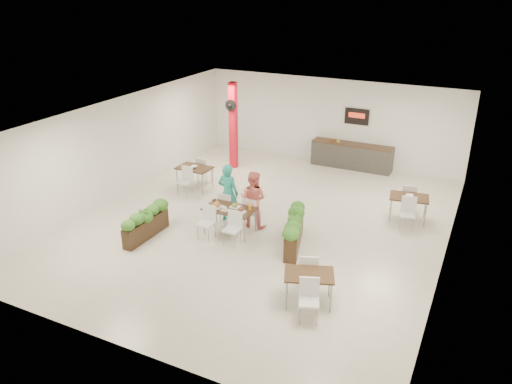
% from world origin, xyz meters
% --- Properties ---
extents(ground, '(12.00, 12.00, 0.00)m').
position_xyz_m(ground, '(0.00, 0.00, 0.00)').
color(ground, beige).
rests_on(ground, ground).
extents(room_shell, '(10.10, 12.10, 3.22)m').
position_xyz_m(room_shell, '(0.00, 0.00, 2.01)').
color(room_shell, white).
rests_on(room_shell, ground).
extents(red_column, '(0.40, 0.41, 3.20)m').
position_xyz_m(red_column, '(-3.00, 3.79, 1.64)').
color(red_column, red).
rests_on(red_column, ground).
extents(service_counter, '(3.00, 0.64, 2.20)m').
position_xyz_m(service_counter, '(1.00, 5.65, 0.49)').
color(service_counter, '#2F2D29').
rests_on(service_counter, ground).
extents(main_table, '(1.41, 1.63, 0.92)m').
position_xyz_m(main_table, '(-0.60, -0.93, 0.64)').
color(main_table, black).
rests_on(main_table, ground).
extents(diner_man, '(0.64, 0.42, 1.75)m').
position_xyz_m(diner_man, '(-0.99, -0.27, 0.88)').
color(diner_man, teal).
rests_on(diner_man, ground).
extents(diner_woman, '(0.82, 0.64, 1.67)m').
position_xyz_m(diner_woman, '(-0.19, -0.27, 0.83)').
color(diner_woman, '#F3766C').
rests_on(diner_woman, ground).
extents(planter_left, '(0.42, 1.78, 0.92)m').
position_xyz_m(planter_left, '(-2.51, -2.18, 0.49)').
color(planter_left, black).
rests_on(planter_left, ground).
extents(planter_right, '(0.86, 2.01, 1.09)m').
position_xyz_m(planter_right, '(1.30, -0.81, 0.51)').
color(planter_right, black).
rests_on(planter_right, ground).
extents(side_table_a, '(1.15, 1.63, 0.92)m').
position_xyz_m(side_table_a, '(-3.20, 1.39, 0.62)').
color(side_table_a, black).
rests_on(side_table_a, ground).
extents(side_table_b, '(1.19, 1.67, 0.92)m').
position_xyz_m(side_table_b, '(3.73, 2.05, 0.62)').
color(side_table_b, black).
rests_on(side_table_b, ground).
extents(side_table_c, '(1.24, 1.66, 0.92)m').
position_xyz_m(side_table_c, '(2.55, -3.09, 0.61)').
color(side_table_c, black).
rests_on(side_table_c, ground).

